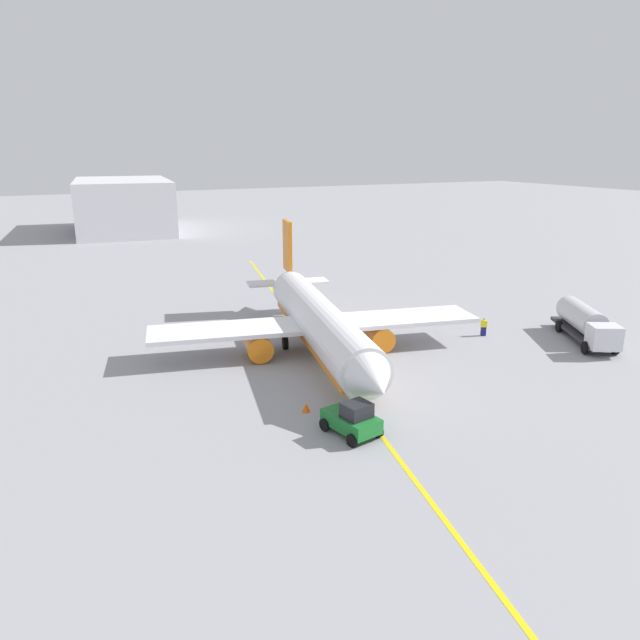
% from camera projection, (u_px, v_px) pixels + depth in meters
% --- Properties ---
extents(ground_plane, '(400.00, 400.00, 0.00)m').
position_uv_depth(ground_plane, '(320.00, 354.00, 50.62)').
color(ground_plane, '#939399').
extents(airplane, '(32.50, 28.36, 9.65)m').
position_uv_depth(airplane, '(319.00, 322.00, 50.35)').
color(airplane, white).
rests_on(airplane, ground).
extents(fuel_tanker, '(10.06, 6.84, 3.15)m').
position_uv_depth(fuel_tanker, '(586.00, 323.00, 53.52)').
color(fuel_tanker, '#2D2D33').
rests_on(fuel_tanker, ground).
extents(pushback_tug, '(3.93, 2.94, 2.20)m').
position_uv_depth(pushback_tug, '(352.00, 419.00, 36.22)').
color(pushback_tug, '#196B28').
rests_on(pushback_tug, ground).
extents(refueling_worker, '(0.54, 0.62, 1.71)m').
position_uv_depth(refueling_worker, '(484.00, 327.00, 55.35)').
color(refueling_worker, navy).
rests_on(refueling_worker, ground).
extents(safety_cone_nose, '(0.56, 0.56, 0.62)m').
position_uv_depth(safety_cone_nose, '(306.00, 407.00, 39.54)').
color(safety_cone_nose, '#F2590F').
rests_on(safety_cone_nose, ground).
extents(distant_hangar, '(32.64, 21.53, 10.44)m').
position_uv_depth(distant_hangar, '(124.00, 205.00, 123.23)').
color(distant_hangar, silver).
rests_on(distant_hangar, ground).
extents(taxi_line_marking, '(86.10, 18.36, 0.01)m').
position_uv_depth(taxi_line_marking, '(320.00, 354.00, 50.62)').
color(taxi_line_marking, yellow).
rests_on(taxi_line_marking, ground).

